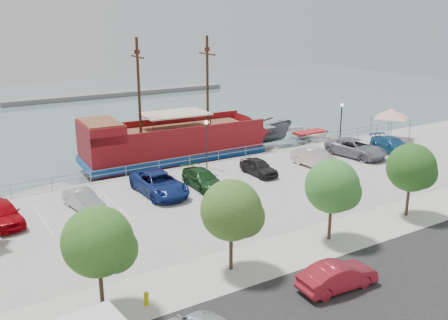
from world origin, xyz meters
TOP-DOWN VIEW (x-y plane):
  - ground at (0.00, 0.00)m, footprint 160.00×160.00m
  - street at (0.00, -16.00)m, footprint 100.00×8.00m
  - sidewalk at (0.00, -10.00)m, footprint 100.00×4.00m
  - seawall_railing at (0.00, 7.80)m, footprint 50.00×0.06m
  - far_shore at (10.00, 55.00)m, footprint 40.00×3.00m
  - pirate_ship at (0.84, 11.78)m, footprint 20.23×6.51m
  - patrol_boat at (10.94, 12.60)m, footprint 6.61×3.15m
  - speedboat at (16.70, 11.90)m, footprint 4.81×6.71m
  - dock_west at (-14.78, 9.20)m, footprint 7.95×4.40m
  - dock_mid at (7.58, 9.20)m, footprint 7.56×3.60m
  - dock_east at (15.69, 9.20)m, footprint 8.08×4.68m
  - canopy_tent at (22.18, 5.29)m, footprint 5.24×5.24m
  - street_sedan at (-4.57, -14.37)m, footprint 4.26×1.69m
  - fire_hydrant at (-13.17, -10.80)m, footprint 0.25×0.25m
  - lamp_post_mid at (0.00, 6.50)m, footprint 0.36×0.36m
  - lamp_post_right at (16.00, 6.50)m, footprint 0.36×0.36m
  - tree_b at (-14.85, -10.07)m, footprint 3.30×3.20m
  - tree_c at (-7.85, -10.07)m, footprint 3.30×3.20m
  - tree_d at (-0.85, -10.07)m, footprint 3.30×3.20m
  - tree_e at (6.15, -10.07)m, footprint 3.30×3.20m
  - parked_car_a at (-17.26, 2.72)m, footprint 2.37×4.71m
  - parked_car_b at (-12.09, 2.61)m, footprint 2.06×4.22m
  - parked_car_c at (-6.33, 2.65)m, footprint 2.84×6.00m
  - parked_car_d at (-2.81, 2.20)m, footprint 2.06×4.82m
  - parked_car_e at (2.77, 2.55)m, footprint 1.64×4.03m
  - parked_car_f at (8.32, 1.57)m, footprint 2.06×5.04m
  - parked_car_g at (13.87, 2.20)m, footprint 3.59×6.29m
  - parked_car_h at (17.81, 1.20)m, footprint 3.11×5.56m

SIDE VIEW (x-z plane):
  - ground at x=0.00m, z-range -1.00..-1.00m
  - dock_mid at x=7.58m, z-range -1.00..-0.58m
  - dock_west at x=-14.78m, z-range -1.00..-0.56m
  - dock_east at x=15.69m, z-range -1.00..-0.56m
  - far_shore at x=10.00m, z-range -1.00..-0.20m
  - speedboat at x=16.70m, z-range -1.00..0.39m
  - street at x=0.00m, z-range -0.01..0.03m
  - sidewalk at x=0.00m, z-range -0.01..0.04m
  - patrol_boat at x=10.94m, z-range -1.00..1.46m
  - fire_hydrant at x=-13.17m, z-range 0.03..0.75m
  - seawall_railing at x=0.00m, z-range 0.03..1.03m
  - parked_car_b at x=-12.09m, z-range 0.00..1.33m
  - parked_car_e at x=2.77m, z-range 0.00..1.37m
  - street_sedan at x=-4.57m, z-range 0.00..1.38m
  - parked_car_d at x=-2.81m, z-range 0.00..1.39m
  - parked_car_h at x=17.81m, z-range 0.00..1.52m
  - parked_car_a at x=-17.26m, z-range 0.00..1.54m
  - parked_car_f at x=8.32m, z-range 0.00..1.62m
  - parked_car_g at x=13.87m, z-range 0.00..1.66m
  - parked_car_c at x=-6.33m, z-range 0.00..1.66m
  - pirate_ship at x=0.84m, z-range -5.21..7.45m
  - lamp_post_mid at x=0.00m, z-range 0.80..5.08m
  - lamp_post_right at x=16.00m, z-range 0.80..5.08m
  - tree_b at x=-14.85m, z-range 0.80..5.80m
  - tree_c at x=-7.85m, z-range 0.80..5.80m
  - tree_d at x=-0.85m, z-range 0.80..5.80m
  - tree_e at x=6.15m, z-range 0.80..5.80m
  - canopy_tent at x=22.18m, z-range 1.41..5.21m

